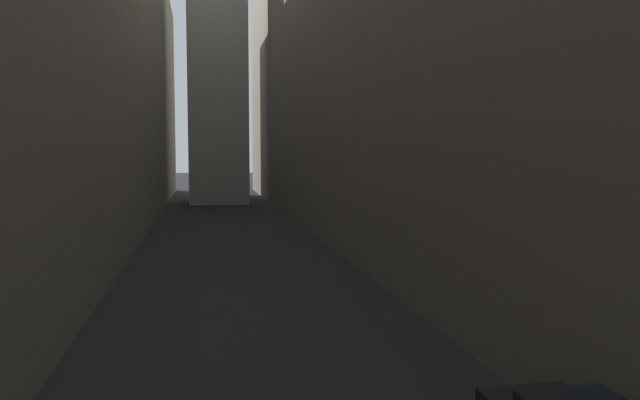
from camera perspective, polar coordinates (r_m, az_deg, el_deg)
The scene contains 3 objects.
ground_plane at distance 36.30m, azimuth -7.92°, elevation -4.43°, with size 264.00×264.00×0.00m, color #232326.
building_block_left at distance 39.74m, azimuth -26.08°, elevation 13.72°, with size 12.64×108.00×24.57m, color gray.
building_block_right at distance 41.33m, azimuth 11.15°, elevation 14.49°, with size 15.65×108.00×25.69m, color #756B5B.
Camera 1 is at (-1.66, 12.17, 5.57)m, focal length 34.94 mm.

